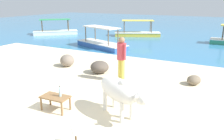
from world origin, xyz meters
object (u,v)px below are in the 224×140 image
(deck_chair_near, at_px, (75,140))
(person_standing, at_px, (121,56))
(cow, at_px, (119,91))
(boat_yellow, at_px, (137,33))
(boat_white, at_px, (56,31))
(low_bench_table, at_px, (55,98))
(bottle, at_px, (60,92))
(boat_blue, at_px, (101,43))

(deck_chair_near, xyz_separation_m, person_standing, (-1.06, 4.21, 0.56))
(deck_chair_near, bearing_deg, cow, -136.48)
(boat_yellow, height_order, boat_white, same)
(person_standing, height_order, boat_yellow, person_standing)
(deck_chair_near, xyz_separation_m, boat_white, (-11.12, 12.30, -0.13))
(cow, relative_size, person_standing, 1.09)
(boat_yellow, bearing_deg, boat_white, -5.93)
(low_bench_table, relative_size, boat_yellow, 0.20)
(deck_chair_near, bearing_deg, bottle, -89.85)
(deck_chair_near, bearing_deg, low_bench_table, -86.30)
(low_bench_table, relative_size, boat_white, 0.22)
(person_standing, xyz_separation_m, boat_yellow, (-3.48, 10.41, -0.70))
(bottle, bearing_deg, deck_chair_near, -42.80)
(deck_chair_near, xyz_separation_m, boat_yellow, (-4.55, 14.63, -0.13))
(boat_blue, bearing_deg, cow, -37.26)
(bottle, height_order, deck_chair_near, bottle)
(boat_blue, bearing_deg, deck_chair_near, -42.78)
(cow, height_order, bottle, cow)
(bottle, relative_size, deck_chair_near, 0.32)
(deck_chair_near, distance_m, boat_yellow, 15.32)
(boat_yellow, distance_m, boat_white, 6.97)
(low_bench_table, distance_m, boat_blue, 8.52)
(low_bench_table, bearing_deg, boat_blue, 109.77)
(low_bench_table, bearing_deg, boat_yellow, 100.22)
(bottle, xyz_separation_m, boat_blue, (-3.30, 7.85, -0.27))
(bottle, bearing_deg, cow, 17.16)
(boat_yellow, xyz_separation_m, boat_white, (-6.57, -2.32, 0.00))
(low_bench_table, relative_size, boat_blue, 0.20)
(low_bench_table, distance_m, person_standing, 2.99)
(deck_chair_near, bearing_deg, person_standing, -122.88)
(person_standing, bearing_deg, low_bench_table, 21.49)
(cow, xyz_separation_m, person_standing, (-1.05, 2.34, 0.27))
(person_standing, bearing_deg, boat_white, -95.83)
(low_bench_table, xyz_separation_m, boat_white, (-9.47, 10.96, -0.09))
(bottle, relative_size, boat_blue, 0.08)
(deck_chair_near, relative_size, boat_white, 0.26)
(boat_blue, bearing_deg, bottle, -47.48)
(boat_white, relative_size, boat_blue, 0.91)
(person_standing, bearing_deg, boat_blue, -110.29)
(boat_blue, bearing_deg, low_bench_table, -48.43)
(low_bench_table, height_order, person_standing, person_standing)
(boat_blue, bearing_deg, person_standing, -33.59)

